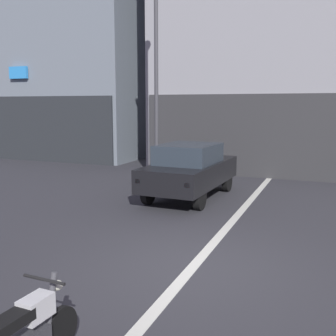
# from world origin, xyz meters

# --- Properties ---
(ground_plane) EXTENTS (120.00, 120.00, 0.00)m
(ground_plane) POSITION_xyz_m (0.00, 0.00, 0.00)
(ground_plane) COLOR #333338
(lane_centre_line) EXTENTS (0.20, 18.00, 0.01)m
(lane_centre_line) POSITION_xyz_m (0.00, 6.00, 0.00)
(lane_centre_line) COLOR silver
(lane_centre_line) RESTS_ON ground
(car_black_crossing_near) EXTENTS (1.93, 4.17, 1.64)m
(car_black_crossing_near) POSITION_xyz_m (-1.78, 5.15, 0.89)
(car_black_crossing_near) COLOR black
(car_black_crossing_near) RESTS_ON ground
(street_lamp) EXTENTS (0.36, 0.36, 7.35)m
(street_lamp) POSITION_xyz_m (-3.66, 6.95, 4.43)
(street_lamp) COLOR #47474C
(street_lamp) RESTS_ON ground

